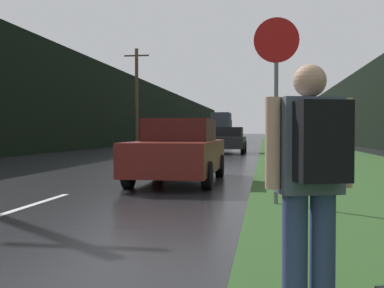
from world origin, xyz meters
The scene contains 13 objects.
grass_verge centered at (6.57, 40.00, 0.01)m, with size 6.00×240.00×0.02m, color #2D5123.
lane_stripe_b centered at (0.00, 7.29, 0.00)m, with size 0.12×3.00×0.01m, color silver.
lane_stripe_c centered at (0.00, 14.29, 0.00)m, with size 0.12×3.00×0.01m, color silver.
lane_stripe_d centered at (0.00, 21.29, 0.00)m, with size 0.12×3.00×0.01m, color silver.
treeline_far_side centered at (-9.57, 50.00, 3.30)m, with size 2.00×140.00×6.60m, color black.
treeline_near_side centered at (12.57, 50.00, 3.20)m, with size 2.00×140.00×6.40m, color black.
utility_pole_far centered at (-5.25, 33.46, 3.72)m, with size 1.80×0.24×7.19m.
stop_sign centered at (4.04, 8.02, 1.97)m, with size 0.75×0.07×3.14m.
hitchhiker_with_backpack centered at (4.14, 2.92, 0.95)m, with size 0.55×0.48×1.65m.
car_passing_near centered at (1.78, 11.47, 0.76)m, with size 1.93×4.70×1.54m.
car_passing_far centered at (1.78, 27.59, 0.75)m, with size 1.98×4.47×1.49m.
car_oncoming centered at (-1.78, 44.57, 0.74)m, with size 1.83×4.02×1.44m.
delivery_truck centered at (-1.78, 64.04, 1.94)m, with size 2.48×6.94×3.72m.
Camera 1 is at (3.85, -0.15, 1.23)m, focal length 45.00 mm.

